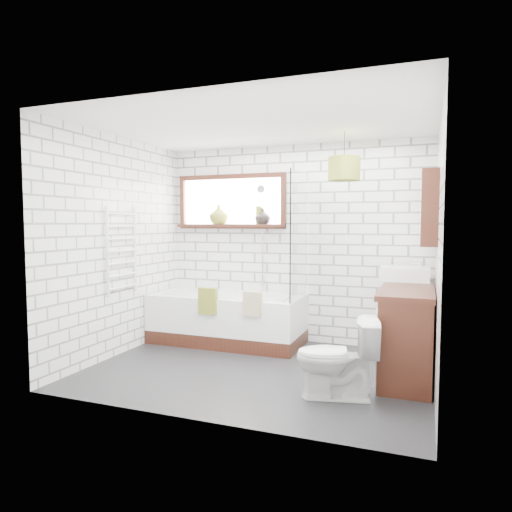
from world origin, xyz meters
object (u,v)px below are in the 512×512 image
at_px(bathtub, 227,319).
at_px(basin, 405,274).
at_px(pendant, 344,169).
at_px(vanity, 408,330).
at_px(toilet, 337,358).

distance_m(bathtub, basin, 2.23).
distance_m(bathtub, pendant, 2.34).
bearing_deg(basin, vanity, -82.62).
xyz_separation_m(bathtub, basin, (2.13, 0.03, 0.65)).
relative_size(vanity, basin, 3.01).
bearing_deg(bathtub, vanity, -11.13).
distance_m(basin, pendant, 1.33).
xyz_separation_m(basin, toilet, (-0.49, -1.38, -0.61)).
bearing_deg(bathtub, toilet, -39.45).
height_order(bathtub, vanity, vanity).
xyz_separation_m(vanity, toilet, (-0.55, -0.92, -0.09)).
bearing_deg(toilet, basin, 147.51).
bearing_deg(pendant, basin, 21.31).
bearing_deg(vanity, pendant, 163.06).
relative_size(bathtub, vanity, 1.23).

